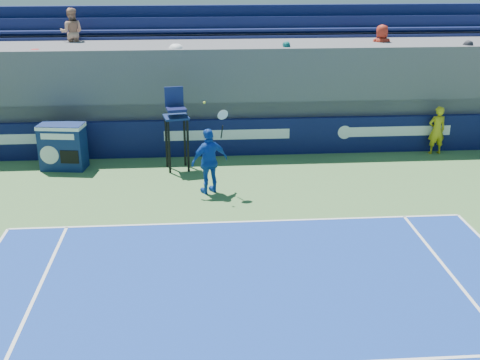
{
  "coord_description": "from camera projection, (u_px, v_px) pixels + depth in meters",
  "views": [
    {
      "loc": [
        -0.96,
        -1.38,
        6.13
      ],
      "look_at": [
        0.0,
        11.5,
        1.25
      ],
      "focal_mm": 45.0,
      "sensor_mm": 36.0,
      "label": 1
    }
  ],
  "objects": [
    {
      "name": "ball_person",
      "position": [
        437.0,
        130.0,
        19.35
      ],
      "size": [
        0.6,
        0.43,
        1.57
      ],
      "primitive_type": "imported",
      "rotation": [
        0.0,
        0.0,
        3.23
      ],
      "color": "gold",
      "rests_on": "apron"
    },
    {
      "name": "back_hoarding",
      "position": [
        227.0,
        137.0,
        19.26
      ],
      "size": [
        20.4,
        0.21,
        1.2
      ],
      "color": "#0B1140",
      "rests_on": "ground"
    },
    {
      "name": "match_clock",
      "position": [
        63.0,
        145.0,
        17.99
      ],
      "size": [
        1.41,
        0.9,
        1.4
      ],
      "color": "#102151",
      "rests_on": "ground"
    },
    {
      "name": "umpire_chair",
      "position": [
        176.0,
        120.0,
        17.69
      ],
      "size": [
        0.82,
        0.82,
        2.48
      ],
      "color": "black",
      "rests_on": "ground"
    },
    {
      "name": "tennis_player",
      "position": [
        210.0,
        161.0,
        16.1
      ],
      "size": [
        1.14,
        0.85,
        2.57
      ],
      "color": "#1444AA",
      "rests_on": "apron"
    },
    {
      "name": "stadium_seating",
      "position": [
        223.0,
        86.0,
        20.72
      ],
      "size": [
        21.0,
        4.05,
        4.46
      ],
      "color": "#4B4B4F",
      "rests_on": "ground"
    }
  ]
}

